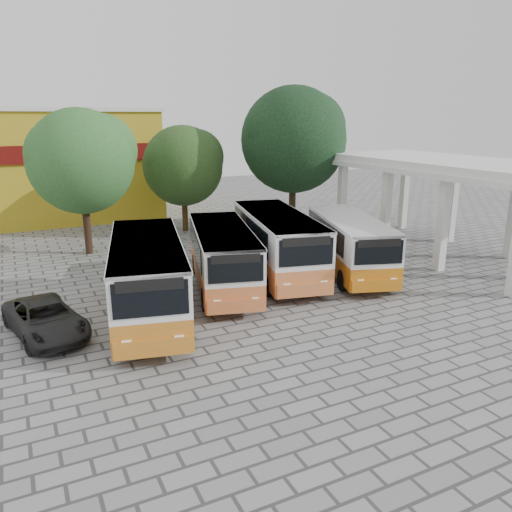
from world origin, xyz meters
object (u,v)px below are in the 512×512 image
bus_centre_left (223,254)px  bus_far_right (349,242)px  bus_far_left (148,274)px  parked_car (46,319)px  bus_centre_right (277,240)px

bus_centre_left → bus_far_right: (6.63, -0.52, -0.01)m
bus_far_left → bus_centre_left: (3.91, 1.84, -0.14)m
bus_far_left → parked_car: 3.97m
bus_far_left → bus_centre_left: bearing=37.8°
bus_centre_right → bus_centre_left: bearing=-155.1°
bus_centre_left → bus_far_right: bus_centre_left is taller
bus_centre_right → bus_far_right: 3.65m
bus_far_right → parked_car: bus_far_right is taller
bus_centre_right → parked_car: (-10.89, -2.52, -1.17)m
bus_far_left → bus_centre_right: size_ratio=1.00×
parked_car → bus_centre_left: bearing=0.6°
bus_centre_left → bus_centre_right: bus_centre_right is taller
bus_centre_left → parked_car: (-7.70, -1.83, -1.02)m
bus_far_right → parked_car: (-14.33, -1.31, -1.01)m
bus_far_left → bus_far_right: 10.62m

